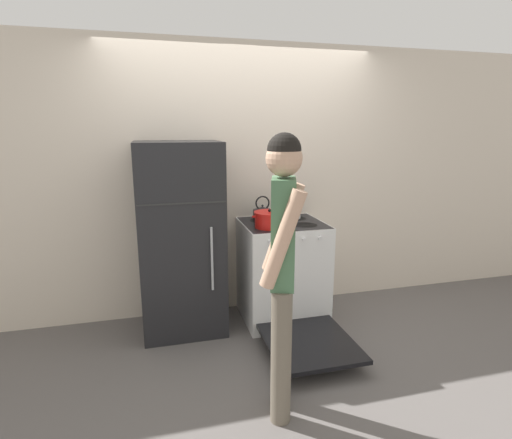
{
  "coord_description": "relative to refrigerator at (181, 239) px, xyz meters",
  "views": [
    {
      "loc": [
        -0.83,
        -3.71,
        1.77
      ],
      "look_at": [
        0.01,
        -0.49,
        1.01
      ],
      "focal_mm": 28.0,
      "sensor_mm": 36.0,
      "label": 1
    }
  ],
  "objects": [
    {
      "name": "refrigerator",
      "position": [
        0.0,
        0.0,
        0.0
      ],
      "size": [
        0.71,
        0.64,
        1.67
      ],
      "color": "black",
      "rests_on": "ground_plane"
    },
    {
      "name": "dutch_oven_pot",
      "position": [
        0.75,
        -0.17,
        0.17
      ],
      "size": [
        0.31,
        0.27,
        0.16
      ],
      "color": "red",
      "rests_on": "stove_range"
    },
    {
      "name": "ground_plane",
      "position": [
        0.62,
        0.31,
        -0.84
      ],
      "size": [
        14.0,
        14.0,
        0.0
      ],
      "primitive_type": "plane",
      "color": "#5B5654"
    },
    {
      "name": "wall_back",
      "position": [
        0.62,
        0.34,
        0.44
      ],
      "size": [
        10.0,
        0.06,
        2.55
      ],
      "color": "beige",
      "rests_on": "ground_plane"
    },
    {
      "name": "utensil_jar",
      "position": [
        1.1,
        0.11,
        0.18
      ],
      "size": [
        0.08,
        0.08,
        0.28
      ],
      "color": "silver",
      "rests_on": "stove_range"
    },
    {
      "name": "tea_kettle",
      "position": [
        0.76,
        0.1,
        0.17
      ],
      "size": [
        0.22,
        0.18,
        0.23
      ],
      "color": "black",
      "rests_on": "stove_range"
    },
    {
      "name": "stove_range",
      "position": [
        0.92,
        -0.07,
        -0.37
      ],
      "size": [
        0.74,
        1.42,
        0.93
      ],
      "color": "white",
      "rests_on": "ground_plane"
    },
    {
      "name": "person",
      "position": [
        0.5,
        -1.28,
        0.16
      ],
      "size": [
        0.36,
        0.42,
        1.75
      ],
      "rotation": [
        0.0,
        0.0,
        1.25
      ],
      "color": "#6B6051",
      "rests_on": "ground_plane"
    }
  ]
}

